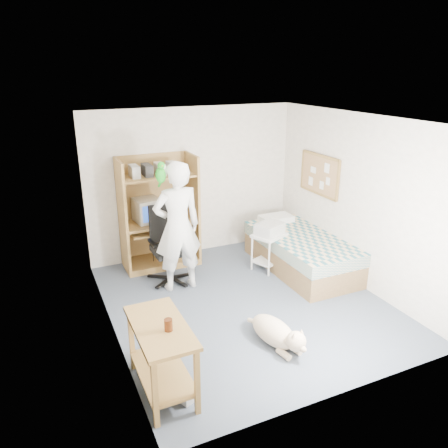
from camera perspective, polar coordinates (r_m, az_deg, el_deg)
name	(u,v)px	position (r m, az deg, el deg)	size (l,w,h in m)	color
floor	(246,302)	(6.19, 2.83, -10.18)	(4.00, 4.00, 0.00)	#45515E
wall_back	(193,183)	(7.42, -4.07, 5.43)	(3.60, 0.02, 2.50)	beige
wall_right	(357,201)	(6.65, 16.98, 2.88)	(0.02, 4.00, 2.50)	beige
wall_left	(106,239)	(5.14, -15.11, -1.91)	(0.02, 4.00, 2.50)	beige
ceiling	(249,119)	(5.39, 3.29, 13.49)	(3.60, 4.00, 0.02)	white
computer_hutch	(159,217)	(7.10, -8.54, 0.96)	(1.20, 0.63, 1.80)	olive
bed	(300,252)	(7.14, 9.95, -3.61)	(1.02, 2.02, 0.66)	brown
side_desk	(161,348)	(4.50, -8.18, -15.73)	(0.50, 1.00, 0.75)	olive
corkboard	(319,175)	(7.26, 12.36, 6.31)	(0.04, 0.94, 0.66)	#9B7445
office_chair	(169,254)	(6.69, -7.21, -3.97)	(0.65, 0.65, 1.15)	black
person	(177,227)	(6.22, -6.10, -0.39)	(0.69, 0.46, 1.90)	white
parrot	(161,174)	(5.95, -8.26, 6.53)	(0.14, 0.24, 0.39)	#198212
dog	(277,333)	(5.30, 6.89, -13.91)	(0.44, 1.00, 0.38)	tan
printer_cart	(269,246)	(7.02, 5.88, -2.84)	(0.62, 0.57, 0.60)	silver
printer	(270,229)	(6.91, 5.97, -0.61)	(0.42, 0.32, 0.18)	#BBBBB6
crt_monitor	(147,210)	(7.02, -9.97, 1.82)	(0.44, 0.46, 0.37)	beige
keyboard	(161,229)	(7.00, -8.17, -0.60)	(0.45, 0.16, 0.03)	beige
pencil_cup	(183,215)	(7.12, -5.39, 1.16)	(0.08, 0.08, 0.12)	gold
drink_glass	(168,325)	(4.24, -7.28, -12.94)	(0.08, 0.08, 0.12)	#3E1B0A
floor_box_a	(171,389)	(4.71, -6.94, -20.61)	(0.25, 0.20, 0.10)	white
floor_box_b	(186,394)	(4.65, -5.02, -21.28)	(0.18, 0.22, 0.08)	#A5A5A1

